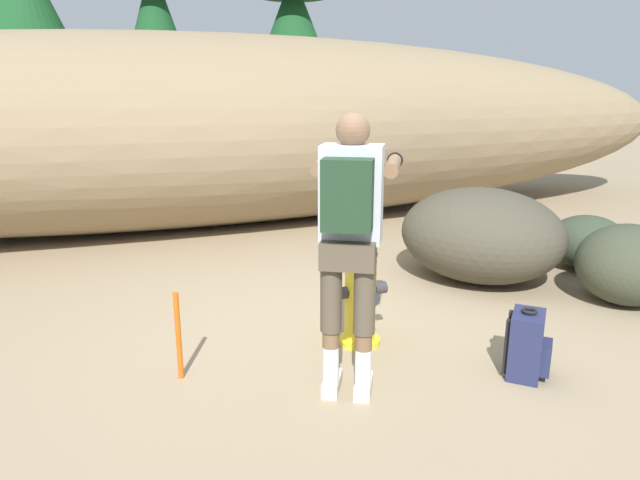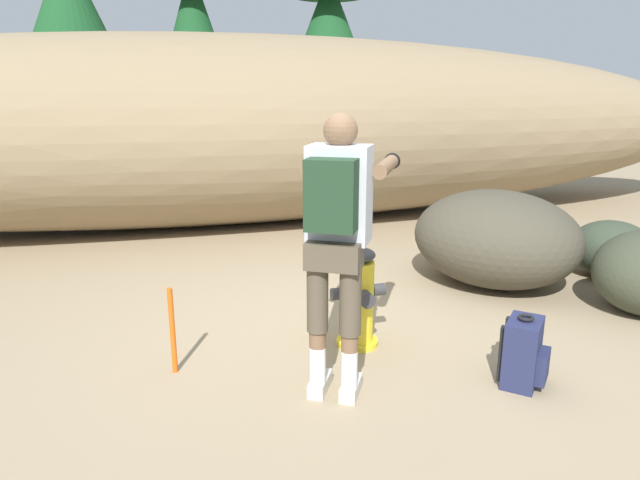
# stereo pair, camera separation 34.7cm
# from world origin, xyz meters

# --- Properties ---
(ground_plane) EXTENTS (56.00, 56.00, 0.04)m
(ground_plane) POSITION_xyz_m (0.00, 0.00, -0.02)
(ground_plane) COLOR #998466
(dirt_embankment) EXTENTS (16.30, 3.20, 2.60)m
(dirt_embankment) POSITION_xyz_m (0.00, 4.37, 1.30)
(dirt_embankment) COLOR #897556
(dirt_embankment) RESTS_ON ground_plane
(fire_hydrant) EXTENTS (0.41, 0.36, 0.80)m
(fire_hydrant) POSITION_xyz_m (0.17, -0.02, 0.37)
(fire_hydrant) COLOR yellow
(fire_hydrant) RESTS_ON ground_plane
(utility_worker) EXTENTS (0.84, 1.03, 1.72)m
(utility_worker) POSITION_xyz_m (-0.18, -0.59, 1.10)
(utility_worker) COLOR beige
(utility_worker) RESTS_ON ground_plane
(spare_backpack) EXTENTS (0.36, 0.36, 0.47)m
(spare_backpack) POSITION_xyz_m (0.99, -0.87, 0.22)
(spare_backpack) COLOR #23284C
(spare_backpack) RESTS_ON ground_plane
(boulder_large) EXTENTS (2.01, 2.09, 0.93)m
(boulder_large) POSITION_xyz_m (1.92, 0.88, 0.46)
(boulder_large) COLOR #433F32
(boulder_large) RESTS_ON ground_plane
(boulder_small) EXTENTS (1.08, 1.08, 0.57)m
(boulder_small) POSITION_xyz_m (3.22, 0.76, 0.29)
(boulder_small) COLOR #343F2F
(boulder_small) RESTS_ON ground_plane
(pine_tree_far_left) EXTENTS (2.38, 2.38, 4.74)m
(pine_tree_far_left) POSITION_xyz_m (-2.61, 9.64, 2.55)
(pine_tree_far_left) COLOR #47331E
(pine_tree_far_left) RESTS_ON ground_plane
(pine_tree_left) EXTENTS (2.15, 2.15, 6.78)m
(pine_tree_left) POSITION_xyz_m (-0.09, 10.00, 3.50)
(pine_tree_left) COLOR #47331E
(pine_tree_left) RESTS_ON ground_plane
(pine_tree_center) EXTENTS (2.62, 2.62, 6.62)m
(pine_tree_center) POSITION_xyz_m (2.99, 9.65, 3.48)
(pine_tree_center) COLOR #47331E
(pine_tree_center) RESTS_ON ground_plane
(survey_stake) EXTENTS (0.04, 0.04, 0.60)m
(survey_stake) POSITION_xyz_m (-1.16, -0.07, 0.30)
(survey_stake) COLOR #E55914
(survey_stake) RESTS_ON ground_plane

